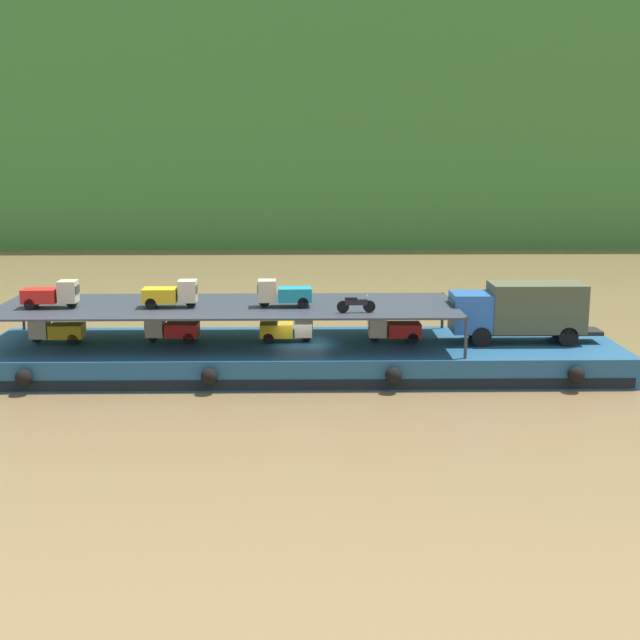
# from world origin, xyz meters

# --- Properties ---
(ground_plane) EXTENTS (400.00, 400.00, 0.00)m
(ground_plane) POSITION_xyz_m (0.00, 0.00, 0.00)
(ground_plane) COLOR brown
(hillside_far_bank) EXTENTS (126.73, 29.66, 33.96)m
(hillside_far_bank) POSITION_xyz_m (0.00, 67.93, 19.13)
(hillside_far_bank) COLOR #387533
(hillside_far_bank) RESTS_ON ground
(cargo_barge) EXTENTS (32.72, 8.64, 1.50)m
(cargo_barge) POSITION_xyz_m (0.00, -0.03, 0.75)
(cargo_barge) COLOR navy
(cargo_barge) RESTS_ON ground
(covered_lorry) EXTENTS (7.86, 2.31, 3.10)m
(covered_lorry) POSITION_xyz_m (11.37, -0.02, 3.19)
(covered_lorry) COLOR #285BA3
(covered_lorry) RESTS_ON cargo_barge
(cargo_rack) EXTENTS (23.52, 7.21, 2.00)m
(cargo_rack) POSITION_xyz_m (-3.80, 0.00, 3.44)
(cargo_rack) COLOR #2D333D
(cargo_rack) RESTS_ON cargo_barge
(mini_truck_lower_stern) EXTENTS (2.76, 1.23, 1.38)m
(mini_truck_lower_stern) POSITION_xyz_m (-12.75, 0.24, 2.19)
(mini_truck_lower_stern) COLOR gold
(mini_truck_lower_stern) RESTS_ON cargo_barge
(mini_truck_lower_aft) EXTENTS (2.77, 1.25, 1.38)m
(mini_truck_lower_aft) POSITION_xyz_m (-6.81, 0.44, 2.19)
(mini_truck_lower_aft) COLOR red
(mini_truck_lower_aft) RESTS_ON cargo_barge
(mini_truck_lower_mid) EXTENTS (2.75, 1.22, 1.38)m
(mini_truck_lower_mid) POSITION_xyz_m (-0.76, 0.31, 2.19)
(mini_truck_lower_mid) COLOR gold
(mini_truck_lower_mid) RESTS_ON cargo_barge
(mini_truck_lower_fore) EXTENTS (2.74, 1.20, 1.38)m
(mini_truck_lower_fore) POSITION_xyz_m (4.78, 0.22, 2.19)
(mini_truck_lower_fore) COLOR red
(mini_truck_lower_fore) RESTS_ON cargo_barge
(mini_truck_upper_stern) EXTENTS (2.76, 1.23, 1.38)m
(mini_truck_upper_stern) POSITION_xyz_m (-12.63, -0.57, 4.19)
(mini_truck_upper_stern) COLOR red
(mini_truck_upper_stern) RESTS_ON cargo_rack
(mini_truck_upper_mid) EXTENTS (2.76, 1.24, 1.38)m
(mini_truck_upper_mid) POSITION_xyz_m (-6.61, -0.53, 4.19)
(mini_truck_upper_mid) COLOR gold
(mini_truck_upper_mid) RESTS_ON cargo_rack
(mini_truck_upper_fore) EXTENTS (2.77, 1.25, 1.38)m
(mini_truck_upper_fore) POSITION_xyz_m (-0.91, -0.49, 4.19)
(mini_truck_upper_fore) COLOR teal
(mini_truck_upper_fore) RESTS_ON cargo_rack
(motorcycle_upper_port) EXTENTS (1.90, 0.55, 0.87)m
(motorcycle_upper_port) POSITION_xyz_m (2.66, -2.16, 3.93)
(motorcycle_upper_port) COLOR black
(motorcycle_upper_port) RESTS_ON cargo_rack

